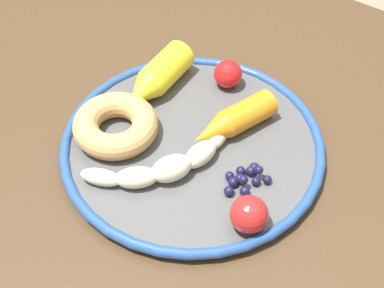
{
  "coord_description": "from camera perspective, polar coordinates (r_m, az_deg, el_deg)",
  "views": [
    {
      "loc": [
        0.29,
        -0.37,
        1.24
      ],
      "look_at": [
        0.03,
        -0.0,
        0.75
      ],
      "focal_mm": 53.01,
      "sensor_mm": 36.0,
      "label": 1
    }
  ],
  "objects": [
    {
      "name": "donut",
      "position": [
        0.68,
        -7.71,
        1.88
      ],
      "size": [
        0.14,
        0.14,
        0.03
      ],
      "primitive_type": "torus",
      "rotation": [
        0.0,
        0.0,
        0.63
      ],
      "color": "tan",
      "rests_on": "plate"
    },
    {
      "name": "dining_table",
      "position": [
        0.77,
        -1.77,
        -4.39
      ],
      "size": [
        1.03,
        0.81,
        0.73
      ],
      "color": "#46321F",
      "rests_on": "ground_plane"
    },
    {
      "name": "plate",
      "position": [
        0.67,
        -0.0,
        -0.16
      ],
      "size": [
        0.31,
        0.31,
        0.02
      ],
      "color": "#4D4E4F",
      "rests_on": "dining_table"
    },
    {
      "name": "banana",
      "position": [
        0.64,
        -2.44,
        -2.0
      ],
      "size": [
        0.11,
        0.17,
        0.03
      ],
      "color": "beige",
      "rests_on": "plate"
    },
    {
      "name": "tomato_mid",
      "position": [
        0.73,
        3.63,
        7.05
      ],
      "size": [
        0.04,
        0.04,
        0.04
      ],
      "primitive_type": "sphere",
      "color": "red",
      "rests_on": "plate"
    },
    {
      "name": "tomato_near",
      "position": [
        0.59,
        5.75,
        -7.05
      ],
      "size": [
        0.04,
        0.04,
        0.04
      ],
      "primitive_type": "sphere",
      "color": "red",
      "rests_on": "plate"
    },
    {
      "name": "blueberry_pile",
      "position": [
        0.63,
        5.33,
        -3.46
      ],
      "size": [
        0.05,
        0.06,
        0.02
      ],
      "color": "#191638",
      "rests_on": "plate"
    },
    {
      "name": "carrot_yellow",
      "position": [
        0.72,
        -3.61,
        6.61
      ],
      "size": [
        0.05,
        0.12,
        0.04
      ],
      "color": "yellow",
      "rests_on": "plate"
    },
    {
      "name": "carrot_orange",
      "position": [
        0.68,
        4.16,
        2.34
      ],
      "size": [
        0.07,
        0.12,
        0.03
      ],
      "color": "orange",
      "rests_on": "plate"
    }
  ]
}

